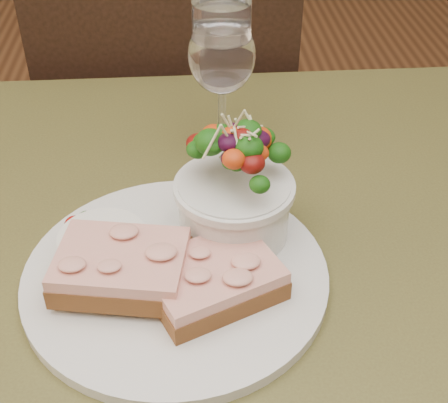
{
  "coord_description": "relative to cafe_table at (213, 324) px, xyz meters",
  "views": [
    {
      "loc": [
        -0.02,
        -0.46,
        1.17
      ],
      "look_at": [
        0.01,
        0.01,
        0.81
      ],
      "focal_mm": 50.0,
      "sensor_mm": 36.0,
      "label": 1
    }
  ],
  "objects": [
    {
      "name": "cafe_table",
      "position": [
        0.0,
        0.0,
        0.0
      ],
      "size": [
        0.8,
        0.8,
        0.75
      ],
      "color": "#46401E",
      "rests_on": "ground"
    },
    {
      "name": "chair_far",
      "position": [
        -0.04,
        0.63,
        -0.36
      ],
      "size": [
        0.43,
        0.43,
        0.9
      ],
      "rotation": [
        0.0,
        0.0,
        3.11
      ],
      "color": "black",
      "rests_on": "ground"
    },
    {
      "name": "dinner_plate",
      "position": [
        -0.04,
        -0.03,
        0.11
      ],
      "size": [
        0.29,
        0.29,
        0.01
      ],
      "primitive_type": "cylinder",
      "color": "silver",
      "rests_on": "cafe_table"
    },
    {
      "name": "sandwich_front",
      "position": [
        -0.0,
        -0.06,
        0.13
      ],
      "size": [
        0.14,
        0.12,
        0.03
      ],
      "rotation": [
        0.0,
        0.0,
        0.42
      ],
      "color": "#4B2A14",
      "rests_on": "dinner_plate"
    },
    {
      "name": "sandwich_back",
      "position": [
        -0.08,
        -0.05,
        0.14
      ],
      "size": [
        0.13,
        0.1,
        0.03
      ],
      "rotation": [
        0.0,
        0.0,
        -0.17
      ],
      "color": "#4B2A14",
      "rests_on": "dinner_plate"
    },
    {
      "name": "ramekin",
      "position": [
        -0.1,
        -0.01,
        0.13
      ],
      "size": [
        0.08,
        0.08,
        0.04
      ],
      "color": "silver",
      "rests_on": "dinner_plate"
    },
    {
      "name": "salad_bowl",
      "position": [
        0.02,
        0.02,
        0.17
      ],
      "size": [
        0.11,
        0.11,
        0.13
      ],
      "color": "silver",
      "rests_on": "dinner_plate"
    },
    {
      "name": "garnish",
      "position": [
        -0.13,
        0.04,
        0.12
      ],
      "size": [
        0.05,
        0.04,
        0.02
      ],
      "color": "#103C0A",
      "rests_on": "dinner_plate"
    },
    {
      "name": "wine_glass",
      "position": [
        0.02,
        0.19,
        0.22
      ],
      "size": [
        0.08,
        0.08,
        0.18
      ],
      "color": "white",
      "rests_on": "cafe_table"
    }
  ]
}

